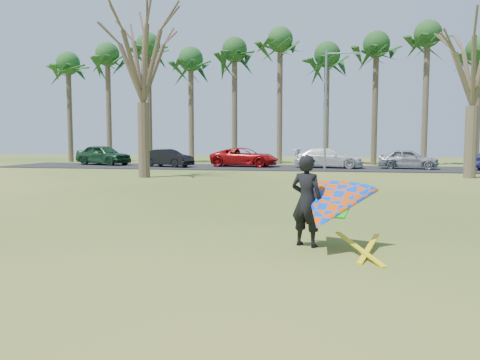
% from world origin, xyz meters
% --- Properties ---
extents(ground, '(100.00, 100.00, 0.00)m').
position_xyz_m(ground, '(0.00, 0.00, 0.00)').
color(ground, '#225111').
rests_on(ground, ground).
extents(parking_strip, '(46.00, 7.00, 0.06)m').
position_xyz_m(parking_strip, '(0.00, 25.00, 0.03)').
color(parking_strip, black).
rests_on(parking_strip, ground).
extents(palm_0, '(4.84, 4.84, 10.84)m').
position_xyz_m(palm_0, '(-22.00, 31.00, 9.17)').
color(palm_0, '#4B3C2D').
rests_on(palm_0, ground).
extents(palm_1, '(4.84, 4.84, 11.54)m').
position_xyz_m(palm_1, '(-18.00, 31.00, 9.85)').
color(palm_1, '#4F3F2F').
rests_on(palm_1, ground).
extents(palm_2, '(4.84, 4.84, 12.24)m').
position_xyz_m(palm_2, '(-14.00, 31.00, 10.52)').
color(palm_2, '#47372B').
rests_on(palm_2, ground).
extents(palm_3, '(4.84, 4.84, 10.84)m').
position_xyz_m(palm_3, '(-10.00, 31.00, 9.17)').
color(palm_3, brown).
rests_on(palm_3, ground).
extents(palm_4, '(4.84, 4.84, 11.54)m').
position_xyz_m(palm_4, '(-6.00, 31.00, 9.85)').
color(palm_4, '#4E3E2E').
rests_on(palm_4, ground).
extents(palm_5, '(4.84, 4.84, 12.24)m').
position_xyz_m(palm_5, '(-2.00, 31.00, 10.52)').
color(palm_5, brown).
rests_on(palm_5, ground).
extents(palm_6, '(4.84, 4.84, 10.84)m').
position_xyz_m(palm_6, '(2.00, 31.00, 9.17)').
color(palm_6, '#4A3B2C').
rests_on(palm_6, ground).
extents(palm_7, '(4.84, 4.84, 11.54)m').
position_xyz_m(palm_7, '(6.00, 31.00, 9.85)').
color(palm_7, '#463B2A').
rests_on(palm_7, ground).
extents(palm_8, '(4.84, 4.84, 12.24)m').
position_xyz_m(palm_8, '(10.00, 31.00, 10.52)').
color(palm_8, brown).
rests_on(palm_8, ground).
extents(palm_9, '(4.84, 4.84, 10.84)m').
position_xyz_m(palm_9, '(14.00, 31.00, 9.17)').
color(palm_9, brown).
rests_on(palm_9, ground).
extents(bare_tree_left, '(6.60, 6.60, 9.70)m').
position_xyz_m(bare_tree_left, '(-8.00, 15.00, 6.92)').
color(bare_tree_left, '#453629').
rests_on(bare_tree_left, ground).
extents(bare_tree_right, '(6.27, 6.27, 9.21)m').
position_xyz_m(bare_tree_right, '(10.00, 18.00, 6.57)').
color(bare_tree_right, brown).
rests_on(bare_tree_right, ground).
extents(streetlight, '(2.28, 0.18, 8.00)m').
position_xyz_m(streetlight, '(2.16, 22.00, 4.46)').
color(streetlight, gray).
rests_on(streetlight, ground).
extents(car_0, '(5.19, 3.31, 1.65)m').
position_xyz_m(car_0, '(-15.97, 25.74, 0.88)').
color(car_0, '#173B21').
rests_on(car_0, parking_strip).
extents(car_1, '(4.30, 2.66, 1.34)m').
position_xyz_m(car_1, '(-9.83, 24.15, 0.73)').
color(car_1, black).
rests_on(car_1, parking_strip).
extents(car_2, '(5.41, 2.92, 1.44)m').
position_xyz_m(car_2, '(-4.12, 25.54, 0.78)').
color(car_2, '#A80D0F').
rests_on(car_2, parking_strip).
extents(car_3, '(5.20, 2.54, 1.46)m').
position_xyz_m(car_3, '(2.24, 25.16, 0.79)').
color(car_3, silver).
rests_on(car_3, parking_strip).
extents(car_4, '(4.34, 2.41, 1.40)m').
position_xyz_m(car_4, '(7.85, 25.06, 0.76)').
color(car_4, gray).
rests_on(car_4, parking_strip).
extents(kite_flyer, '(2.13, 2.39, 2.02)m').
position_xyz_m(kite_flyer, '(2.24, -0.74, 0.86)').
color(kite_flyer, black).
rests_on(kite_flyer, ground).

